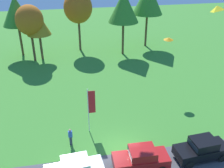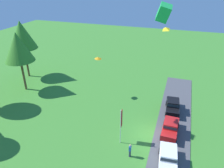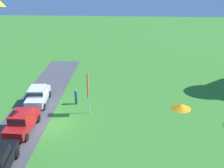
{
  "view_description": "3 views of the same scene",
  "coord_description": "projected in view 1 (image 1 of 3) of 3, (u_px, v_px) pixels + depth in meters",
  "views": [
    {
      "loc": [
        -4.15,
        -17.04,
        15.7
      ],
      "look_at": [
        0.21,
        5.64,
        3.56
      ],
      "focal_mm": 42.0,
      "sensor_mm": 36.0,
      "label": 1
    },
    {
      "loc": [
        -21.91,
        -2.27,
        18.11
      ],
      "look_at": [
        1.7,
        5.6,
        5.46
      ],
      "focal_mm": 35.0,
      "sensor_mm": 36.0,
      "label": 2
    },
    {
      "loc": [
        20.27,
        6.75,
        13.41
      ],
      "look_at": [
        1.39,
        5.69,
        4.98
      ],
      "focal_mm": 42.0,
      "sensor_mm": 36.0,
      "label": 3
    }
  ],
  "objects": [
    {
      "name": "person_watching_sky",
      "position": [
        71.0,
        137.0,
        23.02
      ],
      "size": [
        0.36,
        0.24,
        1.71
      ],
      "color": "#2D334C",
      "rests_on": "ground"
    },
    {
      "name": "tree_center_back",
      "position": [
        38.0,
        23.0,
        38.54
      ],
      "size": [
        3.58,
        3.58,
        7.55
      ],
      "color": "brown",
      "rests_on": "ground"
    },
    {
      "name": "kite_diamond_low_drifter",
      "position": [
        217.0,
        8.0,
        18.5
      ],
      "size": [
        1.33,
        1.31,
        0.6
      ],
      "primitive_type": "pyramid",
      "rotation": [
        0.29,
        0.0,
        3.83
      ],
      "color": "yellow"
    },
    {
      "name": "flag_banner",
      "position": [
        91.0,
        105.0,
        23.84
      ],
      "size": [
        0.71,
        0.08,
        4.6
      ],
      "color": "silver",
      "rests_on": "ground"
    },
    {
      "name": "tree_left_of_center",
      "position": [
        78.0,
        8.0,
        41.67
      ],
      "size": [
        4.56,
        4.56,
        9.62
      ],
      "color": "brown",
      "rests_on": "ground"
    },
    {
      "name": "ground_plane",
      "position": [
        122.0,
        150.0,
        22.81
      ],
      "size": [
        120.0,
        120.0,
        0.0
      ],
      "primitive_type": "plane",
      "color": "#3D842D"
    },
    {
      "name": "car_sedan_by_flagpole",
      "position": [
        202.0,
        148.0,
        21.48
      ],
      "size": [
        4.52,
        2.22,
        1.84
      ],
      "color": "black",
      "rests_on": "ground"
    },
    {
      "name": "tree_far_right",
      "position": [
        16.0,
        11.0,
        39.43
      ],
      "size": [
        4.45,
        4.45,
        9.39
      ],
      "color": "brown",
      "rests_on": "ground"
    },
    {
      "name": "tree_far_left",
      "position": [
        124.0,
        7.0,
        39.84
      ],
      "size": [
        4.74,
        4.74,
        10.01
      ],
      "color": "brown",
      "rests_on": "ground"
    },
    {
      "name": "kite_delta_trailing_tail",
      "position": [
        169.0,
        39.0,
        29.59
      ],
      "size": [
        1.48,
        1.49,
        0.35
      ],
      "primitive_type": "cone",
      "rotation": [
        0.06,
        0.0,
        5.78
      ],
      "color": "orange"
    },
    {
      "name": "car_sedan_near_entrance",
      "position": [
        141.0,
        158.0,
        20.51
      ],
      "size": [
        4.45,
        2.05,
        1.84
      ],
      "color": "red",
      "rests_on": "ground"
    },
    {
      "name": "tree_right_of_center",
      "position": [
        29.0,
        20.0,
        37.87
      ],
      "size": [
        4.02,
        4.02,
        8.49
      ],
      "color": "brown",
      "rests_on": "ground"
    }
  ]
}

